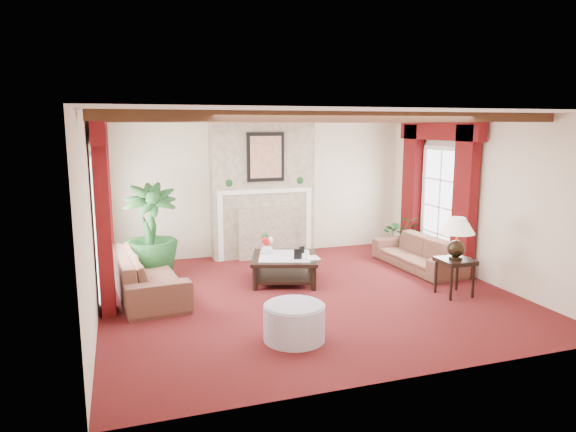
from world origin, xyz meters
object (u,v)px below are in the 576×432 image
object	(u,v)px
sofa_left	(147,266)
sofa_right	(418,248)
coffee_table	(285,269)
ottoman	(294,322)
side_table	(454,277)
potted_palm	(151,252)

from	to	relation	value
sofa_left	sofa_right	distance (m)	4.69
coffee_table	ottoman	xyz separation A→B (m)	(-0.61, -2.25, 0.00)
sofa_left	coffee_table	world-z (taller)	sofa_left
sofa_right	side_table	distance (m)	1.50
ottoman	sofa_left	bearing A→B (deg)	124.31
sofa_right	coffee_table	size ratio (longest dim) A/B	1.85
sofa_right	coffee_table	bearing A→B (deg)	-93.21
potted_palm	sofa_right	bearing A→B (deg)	-11.21
coffee_table	sofa_left	bearing A→B (deg)	-162.82
sofa_right	coffee_table	world-z (taller)	sofa_right
sofa_right	ottoman	size ratio (longest dim) A/B	2.63
sofa_left	potted_palm	size ratio (longest dim) A/B	1.44
sofa_left	potted_palm	distance (m)	0.88
sofa_left	side_table	world-z (taller)	sofa_left
potted_palm	coffee_table	xyz separation A→B (m)	(2.05, -0.92, -0.23)
coffee_table	ottoman	world-z (taller)	ottoman
side_table	coffee_table	bearing A→B (deg)	146.70
sofa_left	potted_palm	world-z (taller)	potted_palm
sofa_left	potted_palm	xyz separation A→B (m)	(0.12, 0.87, 0.00)
sofa_left	sofa_right	bearing A→B (deg)	-96.08
potted_palm	ottoman	size ratio (longest dim) A/B	2.17
sofa_left	ottoman	world-z (taller)	sofa_left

